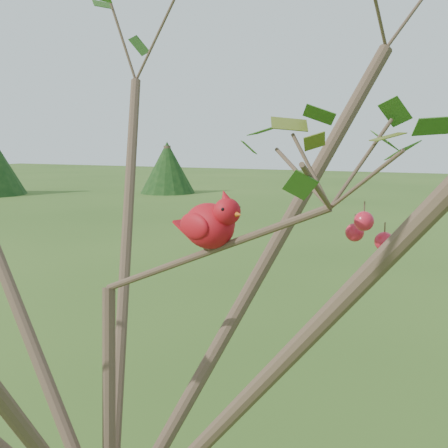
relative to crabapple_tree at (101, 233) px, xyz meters
name	(u,v)px	position (x,y,z in m)	size (l,w,h in m)	color
crabapple_tree	(101,233)	(0.00, 0.00, 0.00)	(2.35, 2.05, 2.95)	#463126
cardinal	(211,224)	(0.24, 0.10, 0.02)	(0.22, 0.14, 0.16)	#B60F1C
distant_trees	(316,163)	(-5.14, 20.20, -0.71)	(38.29, 13.72, 3.20)	#463126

